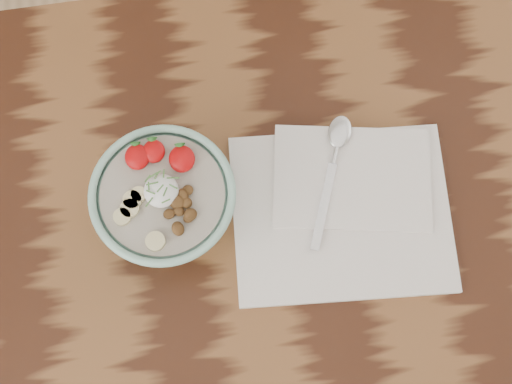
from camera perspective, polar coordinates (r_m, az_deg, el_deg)
The scene contains 4 objects.
table at distance 104.07cm, azimuth 5.26°, elevation -7.00°, with size 160.00×90.00×75.00cm.
breakfast_bowl at distance 90.89cm, azimuth -7.24°, elevation -0.80°, with size 18.10×18.10×11.88cm.
napkin at distance 96.32cm, azimuth 7.02°, elevation -1.12°, with size 30.70×26.30×1.78cm.
spoon at distance 97.07cm, azimuth 6.41°, elevation 3.35°, with size 9.19×18.68×1.01cm.
Camera 1 is at (-11.92, -15.40, 167.93)cm, focal length 50.00 mm.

